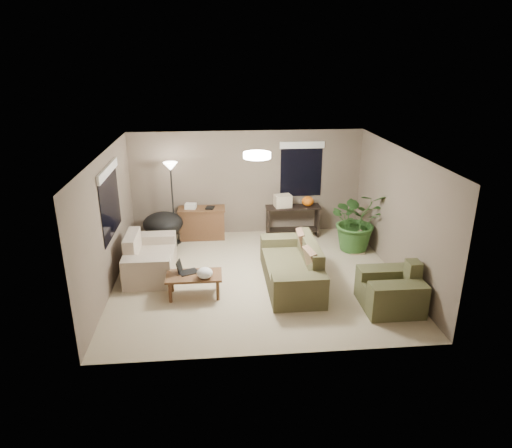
{
  "coord_description": "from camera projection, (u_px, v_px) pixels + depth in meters",
  "views": [
    {
      "loc": [
        -0.77,
        -8.06,
        4.12
      ],
      "look_at": [
        0.0,
        0.2,
        1.05
      ],
      "focal_mm": 32.0,
      "sensor_mm": 36.0,
      "label": 1
    }
  ],
  "objects": [
    {
      "name": "laptop",
      "position": [
        185.0,
        270.0,
        8.25
      ],
      "size": [
        0.41,
        0.34,
        0.24
      ],
      "color": "black",
      "rests_on": "coffee_table"
    },
    {
      "name": "cat_scratching_post",
      "position": [
        357.0,
        243.0,
        10.1
      ],
      "size": [
        0.32,
        0.32,
        0.5
      ],
      "color": "tan",
      "rests_on": "ground"
    },
    {
      "name": "ceiling_fixture",
      "position": [
        257.0,
        155.0,
        8.18
      ],
      "size": [
        0.5,
        0.5,
        0.1
      ],
      "primitive_type": "cylinder",
      "color": "white",
      "rests_on": "room_shell"
    },
    {
      "name": "coffee_table",
      "position": [
        194.0,
        278.0,
        8.21
      ],
      "size": [
        1.0,
        0.55,
        0.42
      ],
      "color": "brown",
      "rests_on": "ground"
    },
    {
      "name": "desk",
      "position": [
        202.0,
        223.0,
        10.85
      ],
      "size": [
        1.1,
        0.5,
        0.75
      ],
      "color": "brown",
      "rests_on": "ground"
    },
    {
      "name": "armchair",
      "position": [
        391.0,
        291.0,
        7.87
      ],
      "size": [
        0.95,
        1.0,
        0.85
      ],
      "color": "#45462A",
      "rests_on": "ground"
    },
    {
      "name": "cardboard_box",
      "position": [
        283.0,
        201.0,
        10.78
      ],
      "size": [
        0.42,
        0.34,
        0.29
      ],
      "primitive_type": "cube",
      "rotation": [
        0.0,
        0.0,
        0.14
      ],
      "color": "beige",
      "rests_on": "console_table"
    },
    {
      "name": "papasan_chair",
      "position": [
        163.0,
        227.0,
        10.35
      ],
      "size": [
        1.09,
        1.09,
        0.8
      ],
      "color": "black",
      "rests_on": "ground"
    },
    {
      "name": "window_back",
      "position": [
        302.0,
        160.0,
        10.83
      ],
      "size": [
        1.06,
        0.05,
        1.33
      ],
      "color": "black",
      "rests_on": "room_shell"
    },
    {
      "name": "houseplant",
      "position": [
        357.0,
        227.0,
        10.14
      ],
      "size": [
        1.26,
        1.4,
        1.09
      ],
      "primitive_type": "imported",
      "color": "#2D5923",
      "rests_on": "ground"
    },
    {
      "name": "plastic_bag",
      "position": [
        205.0,
        273.0,
        8.04
      ],
      "size": [
        0.36,
        0.34,
        0.2
      ],
      "primitive_type": "ellipsoid",
      "rotation": [
        0.0,
        0.0,
        -0.37
      ],
      "color": "white",
      "rests_on": "coffee_table"
    },
    {
      "name": "window_left",
      "position": [
        109.0,
        190.0,
        8.45
      ],
      "size": [
        0.05,
        1.56,
        1.33
      ],
      "color": "black",
      "rests_on": "room_shell"
    },
    {
      "name": "pumpkin",
      "position": [
        308.0,
        201.0,
        10.84
      ],
      "size": [
        0.38,
        0.38,
        0.24
      ],
      "primitive_type": "ellipsoid",
      "rotation": [
        0.0,
        0.0,
        -0.41
      ],
      "color": "orange",
      "rests_on": "console_table"
    },
    {
      "name": "loveseat",
      "position": [
        149.0,
        259.0,
        9.11
      ],
      "size": [
        0.9,
        1.6,
        0.85
      ],
      "color": "beige",
      "rests_on": "ground"
    },
    {
      "name": "room_shell",
      "position": [
        257.0,
        218.0,
        8.59
      ],
      "size": [
        5.5,
        5.5,
        5.5
      ],
      "color": "tan",
      "rests_on": "ground"
    },
    {
      "name": "floor_lamp",
      "position": [
        171.0,
        176.0,
        10.14
      ],
      "size": [
        0.32,
        0.32,
        1.91
      ],
      "color": "black",
      "rests_on": "ground"
    },
    {
      "name": "console_table",
      "position": [
        293.0,
        219.0,
        10.96
      ],
      "size": [
        1.3,
        0.4,
        0.75
      ],
      "color": "black",
      "rests_on": "ground"
    },
    {
      "name": "main_sofa",
      "position": [
        293.0,
        268.0,
        8.72
      ],
      "size": [
        0.95,
        2.2,
        0.85
      ],
      "color": "#46432A",
      "rests_on": "ground"
    },
    {
      "name": "throw_pillows",
      "position": [
        307.0,
        251.0,
        8.62
      ],
      "size": [
        0.3,
        1.37,
        0.47
      ],
      "color": "#8C7251",
      "rests_on": "main_sofa"
    },
    {
      "name": "desk_papers",
      "position": [
        195.0,
        206.0,
        10.68
      ],
      "size": [
        0.7,
        0.3,
        0.12
      ],
      "color": "silver",
      "rests_on": "desk"
    }
  ]
}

